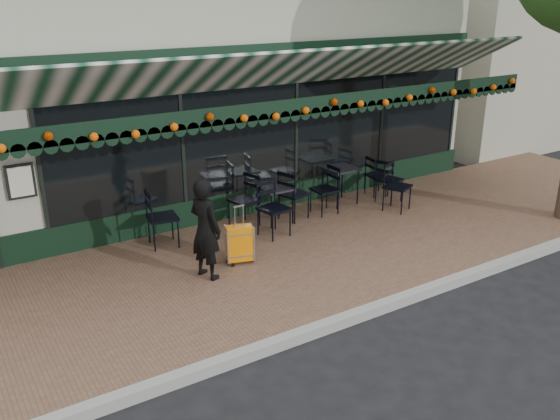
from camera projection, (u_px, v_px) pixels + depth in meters
ground at (369, 312)px, 8.33m from camera, size 80.00×80.00×0.00m
sidewalk at (291, 257)px, 9.89m from camera, size 18.00×4.00×0.15m
curb at (373, 310)px, 8.25m from camera, size 18.00×0.16×0.15m
restaurant_building at (154, 81)px, 13.75m from camera, size 12.00×9.60×4.50m
neighbor_building_right at (512, 47)px, 20.34m from camera, size 12.00×8.00×4.80m
woman at (205, 229)px, 8.78m from camera, size 0.54×0.66×1.56m
suitcase at (240, 244)px, 9.40m from camera, size 0.47×0.35×0.96m
cafe_table_a at (341, 171)px, 11.92m from camera, size 0.61×0.61×0.76m
cafe_table_b at (275, 191)px, 10.95m from camera, size 0.56×0.56×0.69m
chair_a_left at (325, 190)px, 11.46m from camera, size 0.48×0.48×0.94m
chair_a_right at (377, 176)px, 12.49m from camera, size 0.48×0.48×0.85m
chair_a_front at (397, 187)px, 11.61m from camera, size 0.63×0.63×0.96m
chair_a_extra at (389, 180)px, 12.09m from camera, size 0.56×0.56×0.92m
chair_b_left at (244, 201)px, 10.84m from camera, size 0.58×0.58×0.97m
chair_b_right at (294, 194)px, 11.16m from camera, size 0.60×0.60×0.97m
chair_b_front at (274, 209)px, 10.39m from camera, size 0.56×0.56×0.98m
chair_solo at (163, 218)px, 9.98m from camera, size 0.57×0.57×1.00m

